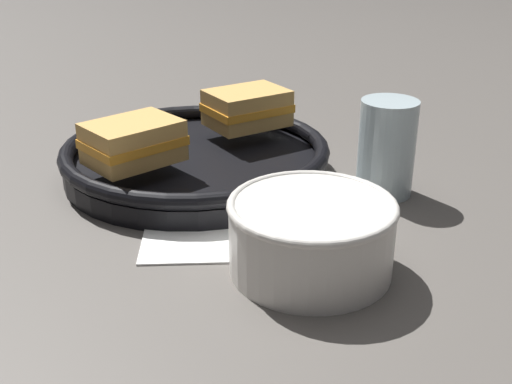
# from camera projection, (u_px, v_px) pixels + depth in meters

# --- Properties ---
(ground_plane) EXTENTS (4.00, 4.00, 0.00)m
(ground_plane) POSITION_uv_depth(u_px,v_px,m) (251.00, 223.00, 0.67)
(ground_plane) COLOR #56514C
(napkin) EXTENTS (0.23, 0.20, 0.00)m
(napkin) POSITION_uv_depth(u_px,v_px,m) (254.00, 217.00, 0.68)
(napkin) COLOR white
(napkin) RESTS_ON ground_plane
(soup_bowl) EXTENTS (0.15, 0.15, 0.07)m
(soup_bowl) POSITION_uv_depth(u_px,v_px,m) (311.00, 232.00, 0.57)
(soup_bowl) COLOR silver
(soup_bowl) RESTS_ON ground_plane
(spoon) EXTENTS (0.17, 0.09, 0.01)m
(spoon) POSITION_uv_depth(u_px,v_px,m) (295.00, 211.00, 0.68)
(spoon) COLOR silver
(spoon) RESTS_ON napkin
(skillet) EXTENTS (0.33, 0.33, 0.04)m
(skillet) POSITION_uv_depth(u_px,v_px,m) (196.00, 158.00, 0.78)
(skillet) COLOR black
(skillet) RESTS_ON ground_plane
(sandwich_near_left) EXTENTS (0.12, 0.12, 0.05)m
(sandwich_near_left) POSITION_uv_depth(u_px,v_px,m) (133.00, 142.00, 0.71)
(sandwich_near_left) COLOR tan
(sandwich_near_left) RESTS_ON skillet
(sandwich_near_right) EXTENTS (0.12, 0.11, 0.05)m
(sandwich_near_right) POSITION_uv_depth(u_px,v_px,m) (247.00, 108.00, 0.82)
(sandwich_near_right) COLOR tan
(sandwich_near_right) RESTS_ON skillet
(drinking_glass) EXTENTS (0.06, 0.06, 0.11)m
(drinking_glass) POSITION_uv_depth(u_px,v_px,m) (387.00, 148.00, 0.72)
(drinking_glass) COLOR silver
(drinking_glass) RESTS_ON ground_plane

